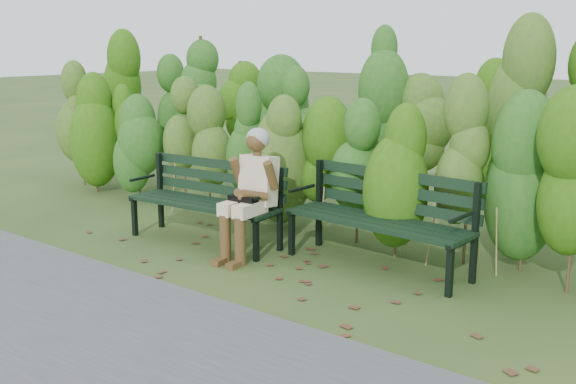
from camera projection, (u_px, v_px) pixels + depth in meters
The scene contains 7 objects.
ground at pixel (267, 268), 6.96m from camera, with size 80.00×80.00×0.00m, color #2D491F.
footpath at pixel (88, 340), 5.27m from camera, with size 60.00×2.50×0.01m, color #474749.
hedge_band at pixel (365, 130), 8.12m from camera, with size 11.04×1.67×2.42m.
leaf_litter at pixel (291, 277), 6.70m from camera, with size 5.86×2.27×0.01m.
bench_left at pixel (209, 194), 7.82m from camera, with size 1.94×0.77×0.95m.
bench_right at pixel (384, 211), 6.92m from camera, with size 2.03×0.76×1.00m.
seated_woman at pixel (251, 186), 7.22m from camera, with size 0.57×0.83×1.39m.
Camera 1 is at (4.25, -5.09, 2.28)m, focal length 42.00 mm.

